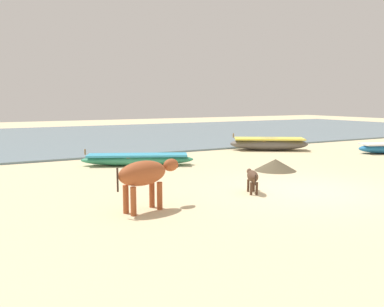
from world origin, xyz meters
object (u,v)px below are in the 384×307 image
at_px(fishing_boat_1, 269,143).
at_px(cow_adult_rust, 145,175).
at_px(fishing_boat_0, 138,159).
at_px(calf_near_dark, 252,177).

xyz_separation_m(fishing_boat_1, cow_adult_rust, (-9.30, -7.10, 0.46)).
bearing_deg(cow_adult_rust, fishing_boat_0, 54.24).
xyz_separation_m(fishing_boat_0, cow_adult_rust, (-2.18, -5.86, 0.55)).
xyz_separation_m(fishing_boat_0, fishing_boat_1, (7.12, 1.24, 0.09)).
relative_size(fishing_boat_0, calf_near_dark, 4.69).
distance_m(fishing_boat_0, fishing_boat_1, 7.23).
bearing_deg(calf_near_dark, fishing_boat_0, 34.59).
bearing_deg(fishing_boat_1, fishing_boat_0, 42.74).
bearing_deg(fishing_boat_1, calf_near_dark, 80.42).
bearing_deg(calf_near_dark, fishing_boat_1, -16.48).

